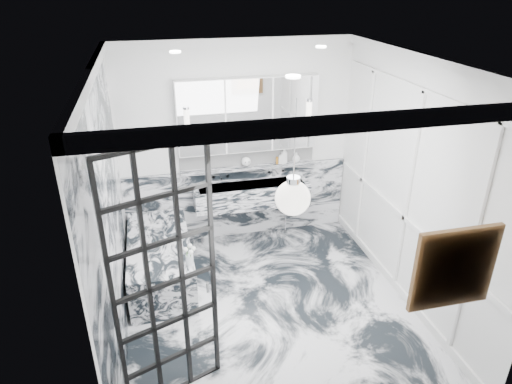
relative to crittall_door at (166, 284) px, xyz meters
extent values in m
plane|color=silver|center=(1.13, 0.89, -1.20)|extent=(3.60, 3.60, 0.00)
plane|color=white|center=(1.13, 0.89, 1.60)|extent=(3.60, 3.60, 0.00)
plane|color=white|center=(1.13, 2.69, 0.20)|extent=(3.60, 0.00, 3.60)
plane|color=white|center=(1.13, -0.91, 0.20)|extent=(3.60, 0.00, 3.60)
plane|color=white|center=(-0.47, 0.89, 0.20)|extent=(0.00, 3.60, 3.60)
plane|color=white|center=(2.73, 0.89, 0.20)|extent=(0.00, 3.60, 3.60)
cube|color=silver|center=(1.13, 2.67, -0.67)|extent=(3.18, 0.05, 1.05)
cube|color=silver|center=(-0.46, 0.89, 0.14)|extent=(0.02, 3.56, 2.68)
cube|color=white|center=(2.71, 0.89, 0.10)|extent=(0.03, 3.40, 2.30)
imported|color=#8C5919|center=(1.79, 2.60, 0.01)|extent=(0.12, 0.12, 0.23)
imported|color=#4C4C51|center=(1.75, 2.60, -0.02)|extent=(0.10, 0.10, 0.17)
imported|color=silver|center=(1.97, 2.60, -0.04)|extent=(0.13, 0.13, 0.14)
sphere|color=white|center=(1.24, 2.60, -0.03)|extent=(0.13, 0.13, 0.13)
cylinder|color=#8C5919|center=(1.69, 2.60, -0.06)|extent=(0.04, 0.04, 0.10)
cylinder|color=silver|center=(0.28, 1.20, -0.59)|extent=(0.08, 0.08, 0.12)
cube|color=#CA6714|center=(2.00, -0.87, 0.43)|extent=(0.54, 0.05, 0.54)
sphere|color=white|center=(0.98, -0.26, 0.80)|extent=(0.26, 0.26, 0.26)
cube|color=silver|center=(1.28, 2.45, -0.47)|extent=(1.60, 0.45, 0.30)
cube|color=silver|center=(1.28, 2.61, -0.13)|extent=(1.90, 0.14, 0.04)
cube|color=white|center=(1.28, 2.67, 0.01)|extent=(1.90, 0.03, 0.23)
cube|color=white|center=(1.28, 2.62, 0.62)|extent=(1.90, 0.16, 1.00)
cylinder|color=white|center=(0.46, 2.52, 0.58)|extent=(0.07, 0.07, 0.40)
cylinder|color=white|center=(2.10, 2.52, 0.58)|extent=(0.07, 0.07, 0.40)
cube|color=silver|center=(-0.05, 1.79, -0.92)|extent=(0.75, 1.65, 0.55)
camera|label=1|loc=(0.01, -3.14, 2.30)|focal=32.00mm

